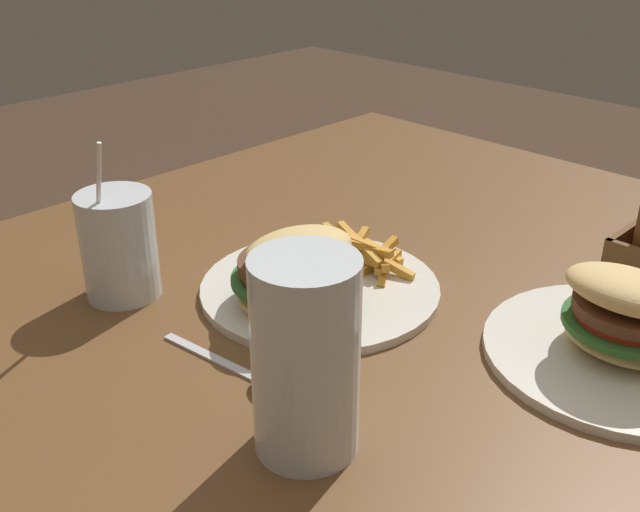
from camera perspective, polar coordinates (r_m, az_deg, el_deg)
dining_table at (r=0.84m, az=-1.21°, el=-11.02°), size 1.41×1.03×0.76m
meal_plate_near at (r=0.83m, az=-0.92°, el=-1.49°), size 0.28×0.28×0.10m
beer_glass at (r=0.60m, az=-1.10°, el=-8.03°), size 0.09×0.09×0.17m
juice_glass at (r=0.87m, az=-15.06°, el=0.54°), size 0.08×0.08×0.19m
spoon at (r=0.71m, az=-3.63°, el=-9.54°), size 0.05×0.18×0.02m
meal_plate_far at (r=0.79m, az=22.20°, el=-5.18°), size 0.27×0.27×0.11m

